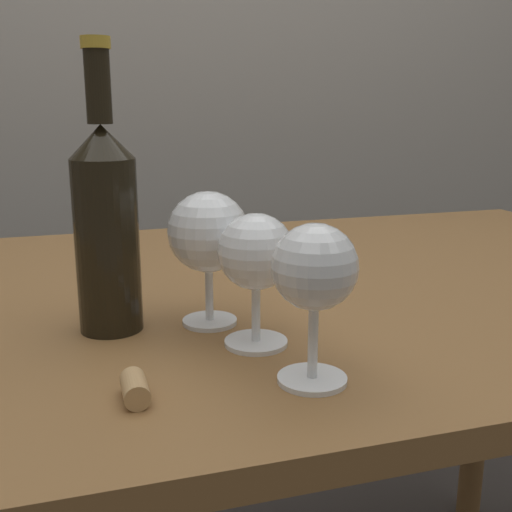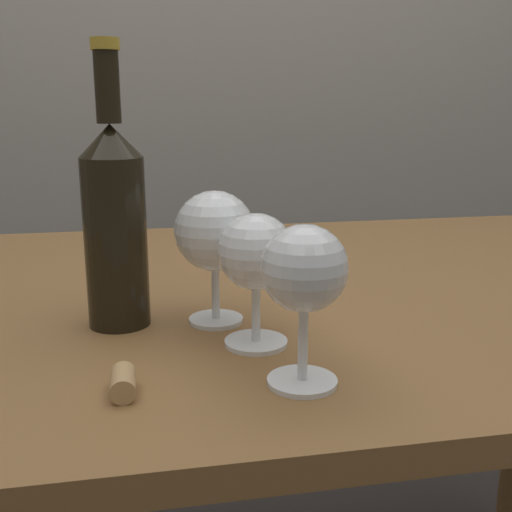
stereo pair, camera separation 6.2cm
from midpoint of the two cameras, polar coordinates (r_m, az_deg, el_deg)
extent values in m
cube|color=brown|center=(0.86, 4.29, -3.54)|extent=(1.43, 0.84, 0.03)
cylinder|color=white|center=(0.57, 7.44, -11.38)|extent=(0.06, 0.06, 0.00)
cylinder|color=white|center=(0.55, 7.57, -7.52)|extent=(0.01, 0.01, 0.08)
sphere|color=white|center=(0.53, 7.79, -1.17)|extent=(0.08, 0.08, 0.08)
ellipsoid|color=beige|center=(0.53, 7.80, -0.98)|extent=(0.07, 0.07, 0.04)
cylinder|color=white|center=(0.65, 2.76, -7.95)|extent=(0.07, 0.07, 0.00)
cylinder|color=white|center=(0.63, 2.80, -4.85)|extent=(0.01, 0.01, 0.07)
sphere|color=white|center=(0.62, 2.87, 0.37)|extent=(0.08, 0.08, 0.08)
ellipsoid|color=pink|center=(0.62, 2.86, -0.12)|extent=(0.07, 0.07, 0.02)
cylinder|color=white|center=(0.71, -1.19, -5.90)|extent=(0.06, 0.06, 0.00)
cylinder|color=white|center=(0.70, -1.20, -2.93)|extent=(0.01, 0.01, 0.07)
sphere|color=white|center=(0.68, -1.23, 2.29)|extent=(0.09, 0.09, 0.09)
ellipsoid|color=maroon|center=(0.68, -1.23, 2.25)|extent=(0.08, 0.08, 0.04)
cylinder|color=black|center=(0.69, -10.23, 1.13)|extent=(0.07, 0.07, 0.19)
cone|color=black|center=(0.67, -10.64, 10.35)|extent=(0.07, 0.07, 0.03)
cylinder|color=black|center=(0.67, -10.85, 14.95)|extent=(0.03, 0.03, 0.07)
cylinder|color=gold|center=(0.68, -11.02, 18.55)|extent=(0.03, 0.03, 0.01)
cylinder|color=tan|center=(0.55, -8.88, -11.46)|extent=(0.02, 0.04, 0.02)
camera|label=1|loc=(0.03, -87.14, 0.71)|focal=43.68mm
camera|label=2|loc=(0.03, 92.86, -0.71)|focal=43.68mm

